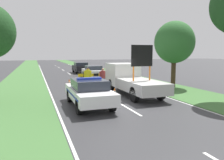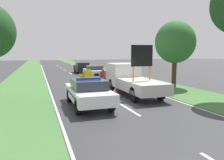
% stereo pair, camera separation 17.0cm
% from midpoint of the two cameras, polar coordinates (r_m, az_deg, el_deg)
% --- Properties ---
extents(ground_plane, '(160.00, 160.00, 0.00)m').
position_cam_midpoint_polar(ground_plane, '(12.82, 1.81, -5.80)').
color(ground_plane, '#333335').
extents(lane_markings, '(7.14, 60.89, 0.01)m').
position_cam_midpoint_polar(lane_markings, '(25.65, -8.83, 0.60)').
color(lane_markings, silver).
rests_on(lane_markings, ground).
extents(grass_verge_left, '(4.07, 120.00, 0.03)m').
position_cam_midpoint_polar(grass_verge_left, '(31.84, -21.03, 1.48)').
color(grass_verge_left, '#427038').
rests_on(grass_verge_left, ground).
extents(grass_verge_right, '(4.07, 120.00, 0.03)m').
position_cam_midpoint_polar(grass_verge_right, '(33.37, -1.23, 2.18)').
color(grass_verge_right, '#427038').
rests_on(grass_verge_right, ground).
extents(police_car, '(1.87, 4.69, 1.56)m').
position_cam_midpoint_polar(police_car, '(11.79, -5.79, -3.09)').
color(police_car, white).
rests_on(police_car, ground).
extents(work_truck, '(2.02, 6.35, 3.35)m').
position_cam_midpoint_polar(work_truck, '(15.43, 5.08, 0.35)').
color(work_truck, white).
rests_on(work_truck, ground).
extents(road_barrier, '(2.64, 0.08, 1.12)m').
position_cam_midpoint_polar(road_barrier, '(18.63, -4.44, 1.09)').
color(road_barrier, black).
rests_on(road_barrier, ground).
extents(police_officer, '(0.63, 0.40, 1.75)m').
position_cam_midpoint_polar(police_officer, '(17.59, -5.95, 1.10)').
color(police_officer, '#191E38').
rests_on(police_officer, ground).
extents(pedestrian_civilian, '(0.59, 0.37, 1.63)m').
position_cam_midpoint_polar(pedestrian_civilian, '(17.82, -2.00, 0.96)').
color(pedestrian_civilian, brown).
rests_on(pedestrian_civilian, ground).
extents(traffic_cone_near_police, '(0.37, 0.37, 0.52)m').
position_cam_midpoint_polar(traffic_cone_near_police, '(18.82, 4.56, -0.89)').
color(traffic_cone_near_police, black).
rests_on(traffic_cone_near_police, ground).
extents(traffic_cone_centre_front, '(0.39, 0.39, 0.55)m').
position_cam_midpoint_polar(traffic_cone_centre_front, '(14.63, 1.03, -3.10)').
color(traffic_cone_centre_front, black).
rests_on(traffic_cone_centre_front, ground).
extents(traffic_cone_near_truck, '(0.50, 0.50, 0.69)m').
position_cam_midpoint_polar(traffic_cone_near_truck, '(18.93, -10.68, -0.69)').
color(traffic_cone_near_truck, black).
rests_on(traffic_cone_near_truck, ground).
extents(traffic_cone_behind_barrier, '(0.39, 0.39, 0.54)m').
position_cam_midpoint_polar(traffic_cone_behind_barrier, '(15.42, -9.49, -2.69)').
color(traffic_cone_behind_barrier, black).
rests_on(traffic_cone_behind_barrier, ground).
extents(queued_car_van_white, '(1.75, 4.41, 1.43)m').
position_cam_midpoint_polar(queued_car_van_white, '(24.98, -4.44, 2.25)').
color(queued_car_van_white, silver).
rests_on(queued_car_van_white, ground).
extents(queued_car_sedan_black, '(1.92, 3.98, 1.53)m').
position_cam_midpoint_polar(queued_car_sedan_black, '(31.62, -7.63, 3.28)').
color(queued_car_sedan_black, black).
rests_on(queued_car_sedan_black, ground).
extents(roadside_tree_near_left, '(3.25, 3.25, 5.44)m').
position_cam_midpoint_polar(roadside_tree_near_left, '(18.74, 16.43, 9.39)').
color(roadside_tree_near_left, '#42301E').
rests_on(roadside_tree_near_left, ground).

